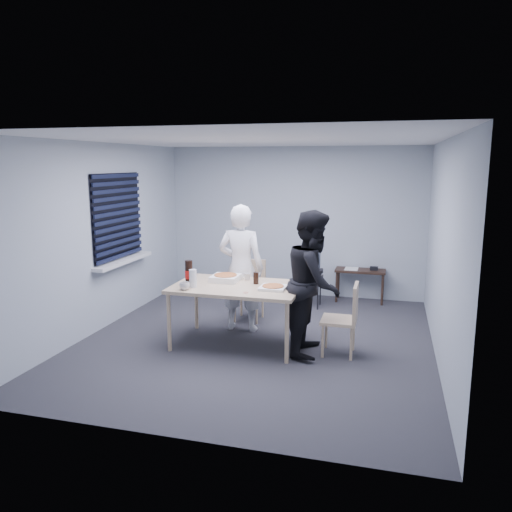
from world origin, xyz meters
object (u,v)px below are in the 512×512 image
(chair_right, at_px, (346,314))
(mug_b, at_px, (247,276))
(stool, at_px, (311,283))
(side_table, at_px, (360,274))
(chair_far, at_px, (250,285))
(person_white, at_px, (241,268))
(person_black, at_px, (314,283))
(dining_table, at_px, (237,290))
(backpack, at_px, (311,265))
(mug_a, at_px, (185,286))
(soda_bottle, at_px, (189,273))

(chair_right, relative_size, mug_b, 8.90)
(chair_right, bearing_deg, stool, 110.84)
(side_table, relative_size, mug_b, 8.29)
(chair_far, height_order, mug_b, chair_far)
(person_white, height_order, person_black, same)
(chair_right, bearing_deg, dining_table, 179.99)
(person_white, xyz_separation_m, stool, (0.76, 1.38, -0.49))
(chair_right, relative_size, stool, 1.76)
(chair_far, xyz_separation_m, stool, (0.78, 0.86, -0.12))
(backpack, xyz_separation_m, mug_a, (-1.19, -2.34, 0.13))
(side_table, height_order, mug_a, mug_a)
(dining_table, relative_size, backpack, 4.07)
(stool, bearing_deg, side_table, 34.56)
(dining_table, height_order, mug_b, mug_b)
(dining_table, bearing_deg, mug_a, -144.88)
(chair_far, bearing_deg, soda_bottle, -110.31)
(dining_table, bearing_deg, chair_right, -0.01)
(person_black, distance_m, soda_bottle, 1.58)
(mug_a, bearing_deg, person_black, 14.18)
(stool, relative_size, soda_bottle, 1.59)
(person_black, relative_size, backpack, 4.47)
(side_table, xyz_separation_m, mug_b, (-1.35, -2.16, 0.36))
(mug_a, bearing_deg, mug_b, 50.28)
(mug_a, xyz_separation_m, soda_bottle, (-0.05, 0.25, 0.10))
(chair_right, distance_m, side_table, 2.49)
(chair_far, xyz_separation_m, backpack, (0.78, 0.84, 0.19))
(backpack, height_order, mug_a, backpack)
(stool, bearing_deg, chair_right, -69.16)
(dining_table, height_order, person_black, person_black)
(chair_right, xyz_separation_m, stool, (-0.75, 1.96, -0.12))
(chair_far, distance_m, side_table, 2.06)
(mug_b, relative_size, soda_bottle, 0.31)
(stool, bearing_deg, chair_far, -132.17)
(dining_table, bearing_deg, stool, 72.00)
(chair_far, relative_size, soda_bottle, 2.80)
(person_black, bearing_deg, mug_a, 104.18)
(chair_right, relative_size, person_white, 0.50)
(chair_right, distance_m, stool, 2.10)
(person_white, relative_size, stool, 3.50)
(person_white, bearing_deg, chair_far, -88.40)
(side_table, relative_size, soda_bottle, 2.61)
(person_white, xyz_separation_m, soda_bottle, (-0.47, -0.72, 0.05))
(chair_far, relative_size, mug_a, 7.24)
(side_table, bearing_deg, person_white, -128.61)
(dining_table, distance_m, stool, 2.09)
(chair_far, xyz_separation_m, side_table, (1.53, 1.38, -0.04))
(stool, distance_m, mug_a, 2.67)
(chair_far, bearing_deg, mug_a, -105.50)
(person_white, xyz_separation_m, person_black, (1.10, -0.58, 0.00))
(person_white, relative_size, soda_bottle, 5.57)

